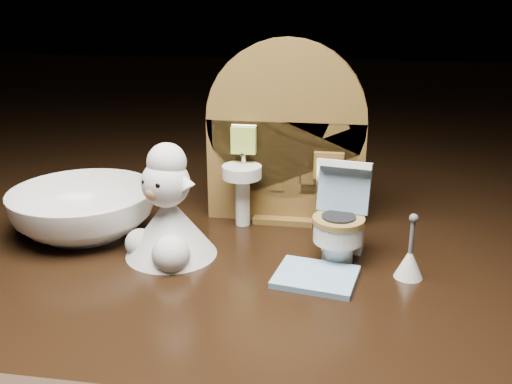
% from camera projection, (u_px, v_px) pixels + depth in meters
% --- Properties ---
extents(backdrop_panel, '(0.13, 0.05, 0.15)m').
position_uv_depth(backdrop_panel, '(285.00, 144.00, 0.47)').
color(backdrop_panel, brown).
rests_on(backdrop_panel, ground).
extents(toy_toilet, '(0.04, 0.05, 0.07)m').
position_uv_depth(toy_toilet, '(341.00, 223.00, 0.41)').
color(toy_toilet, white).
rests_on(toy_toilet, ground).
extents(bath_mat, '(0.06, 0.05, 0.00)m').
position_uv_depth(bath_mat, '(316.00, 277.00, 0.39)').
color(bath_mat, '#7FAACE').
rests_on(bath_mat, ground).
extents(toilet_brush, '(0.02, 0.02, 0.05)m').
position_uv_depth(toilet_brush, '(410.00, 261.00, 0.39)').
color(toilet_brush, white).
rests_on(toilet_brush, ground).
extents(plush_lamb, '(0.07, 0.07, 0.09)m').
position_uv_depth(plush_lamb, '(168.00, 217.00, 0.41)').
color(plush_lamb, silver).
rests_on(plush_lamb, ground).
extents(ceramic_bowl, '(0.12, 0.12, 0.04)m').
position_uv_depth(ceramic_bowl, '(84.00, 211.00, 0.46)').
color(ceramic_bowl, white).
rests_on(ceramic_bowl, ground).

